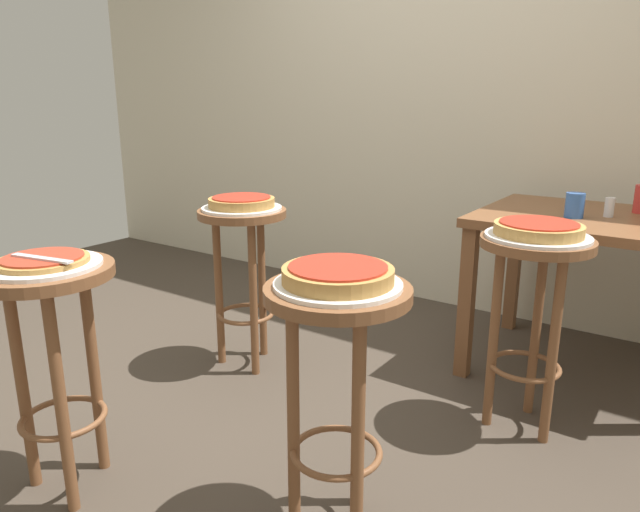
# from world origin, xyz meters

# --- Properties ---
(ground_plane) EXTENTS (6.00, 6.00, 0.00)m
(ground_plane) POSITION_xyz_m (0.00, 0.00, 0.00)
(ground_plane) COLOR #42382D
(back_wall) EXTENTS (6.00, 0.10, 3.00)m
(back_wall) POSITION_xyz_m (0.00, 1.65, 1.50)
(back_wall) COLOR beige
(back_wall) RESTS_ON ground_plane
(stool_foreground) EXTENTS (0.40, 0.40, 0.75)m
(stool_foreground) POSITION_xyz_m (-0.24, -0.75, 0.55)
(stool_foreground) COLOR brown
(stool_foreground) RESTS_ON ground_plane
(serving_plate_foreground) EXTENTS (0.33, 0.33, 0.01)m
(serving_plate_foreground) POSITION_xyz_m (-0.24, -0.75, 0.75)
(serving_plate_foreground) COLOR silver
(serving_plate_foreground) RESTS_ON stool_foreground
(pizza_foreground) EXTENTS (0.26, 0.26, 0.02)m
(pizza_foreground) POSITION_xyz_m (-0.24, -0.75, 0.77)
(pizza_foreground) COLOR #B78442
(pizza_foreground) RESTS_ON serving_plate_foreground
(stool_middle) EXTENTS (0.40, 0.40, 0.75)m
(stool_middle) POSITION_xyz_m (0.57, -0.41, 0.55)
(stool_middle) COLOR brown
(stool_middle) RESTS_ON ground_plane
(serving_plate_middle) EXTENTS (0.34, 0.34, 0.01)m
(serving_plate_middle) POSITION_xyz_m (0.57, -0.41, 0.75)
(serving_plate_middle) COLOR white
(serving_plate_middle) RESTS_ON stool_middle
(pizza_middle) EXTENTS (0.30, 0.30, 0.05)m
(pizza_middle) POSITION_xyz_m (0.57, -0.41, 0.78)
(pizza_middle) COLOR #B78442
(pizza_middle) RESTS_ON serving_plate_middle
(stool_leftside) EXTENTS (0.40, 0.40, 0.75)m
(stool_leftside) POSITION_xyz_m (-0.38, 0.27, 0.55)
(stool_leftside) COLOR brown
(stool_leftside) RESTS_ON ground_plane
(serving_plate_leftside) EXTENTS (0.36, 0.36, 0.01)m
(serving_plate_leftside) POSITION_xyz_m (-0.38, 0.27, 0.75)
(serving_plate_leftside) COLOR white
(serving_plate_leftside) RESTS_ON stool_leftside
(pizza_leftside) EXTENTS (0.29, 0.29, 0.05)m
(pizza_leftside) POSITION_xyz_m (-0.38, 0.27, 0.78)
(pizza_leftside) COLOR #B78442
(pizza_leftside) RESTS_ON serving_plate_leftside
(stool_rear) EXTENTS (0.40, 0.40, 0.75)m
(stool_rear) POSITION_xyz_m (0.86, 0.46, 0.55)
(stool_rear) COLOR brown
(stool_rear) RESTS_ON ground_plane
(serving_plate_rear) EXTENTS (0.37, 0.37, 0.01)m
(serving_plate_rear) POSITION_xyz_m (0.86, 0.46, 0.75)
(serving_plate_rear) COLOR silver
(serving_plate_rear) RESTS_ON stool_rear
(pizza_rear) EXTENTS (0.31, 0.31, 0.05)m
(pizza_rear) POSITION_xyz_m (0.86, 0.46, 0.78)
(pizza_rear) COLOR tan
(pizza_rear) RESTS_ON serving_plate_rear
(dining_table) EXTENTS (0.91, 0.79, 0.73)m
(dining_table) POSITION_xyz_m (0.92, 1.08, 0.62)
(dining_table) COLOR brown
(dining_table) RESTS_ON ground_plane
(cup_near_edge) EXTENTS (0.08, 0.08, 0.11)m
(cup_near_edge) POSITION_xyz_m (0.87, 0.99, 0.79)
(cup_near_edge) COLOR #3360B2
(cup_near_edge) RESTS_ON dining_table
(condiment_shaker) EXTENTS (0.04, 0.04, 0.08)m
(condiment_shaker) POSITION_xyz_m (0.99, 1.09, 0.78)
(condiment_shaker) COLOR white
(condiment_shaker) RESTS_ON dining_table
(pizza_server_knife) EXTENTS (0.22, 0.07, 0.01)m
(pizza_server_knife) POSITION_xyz_m (-0.21, -0.77, 0.78)
(pizza_server_knife) COLOR silver
(pizza_server_knife) RESTS_ON pizza_foreground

